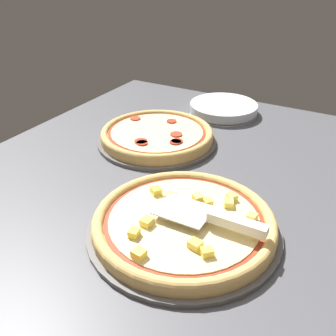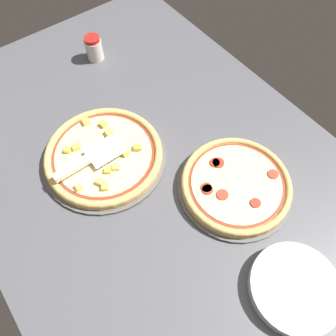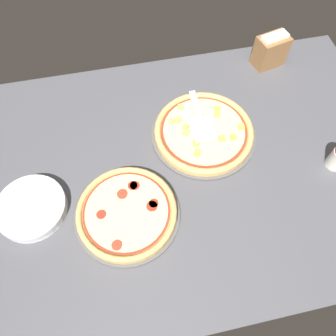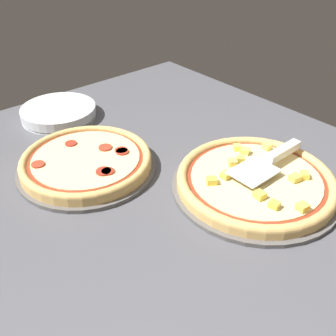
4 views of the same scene
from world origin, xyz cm
name	(u,v)px [view 3 (image 3 of 4)]	position (x,y,z in cm)	size (l,w,h in cm)	color
ground_plane	(199,166)	(0.00, 0.00, -1.80)	(146.44, 104.71, 3.60)	#4C4C51
pizza_pan_front	(203,134)	(-4.42, -11.26, 0.50)	(38.07, 38.07, 1.00)	#565451
pizza_front	(204,131)	(-4.42, -11.26, 2.42)	(35.78, 35.78, 3.52)	#DBAD60
pizza_pan_back	(127,214)	(27.32, 13.83, 0.50)	(33.67, 33.67, 1.00)	#565451
pizza_back	(127,212)	(27.31, 13.82, 2.59)	(31.65, 31.65, 3.01)	#DBAD60
serving_spatula	(198,111)	(-3.78, -18.51, 5.27)	(8.06, 21.59, 2.00)	silver
plate_stack	(31,208)	(56.87, 5.81, 1.75)	(22.23, 22.23, 3.50)	silver
napkin_holder	(271,50)	(-40.04, -41.49, 6.65)	(13.75, 10.51, 13.92)	olive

